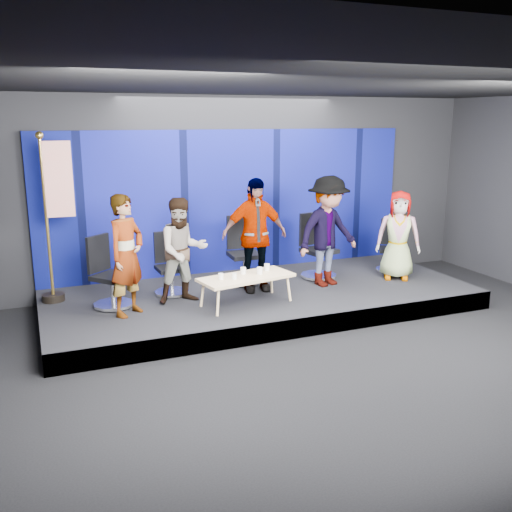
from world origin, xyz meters
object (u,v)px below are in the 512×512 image
object	(u,v)px
mug_a	(221,276)
panelist_e	(398,235)
panelist_d	(328,231)
coffee_table	(246,278)
chair_d	(317,257)
flag_stand	(55,214)
panelist_b	(183,251)
chair_e	(391,254)
mug_d	(260,271)
mug_c	(243,271)
mug_e	(267,267)
chair_b	(171,274)
mug_b	(234,276)
chair_a	(110,284)
chair_c	(244,261)
panelist_c	(254,235)
panelist_a	(127,255)

from	to	relation	value
mug_a	panelist_e	bearing A→B (deg)	6.47
panelist_d	coffee_table	xyz separation A→B (m)	(-1.66, -0.46, -0.53)
chair_d	flag_stand	bearing A→B (deg)	162.50
panelist_b	panelist_d	bearing A→B (deg)	-2.67
flag_stand	panelist_d	bearing A→B (deg)	-9.58
chair_e	mug_a	xyz separation A→B (m)	(-3.63, -0.85, 0.17)
chair_d	mug_d	bearing A→B (deg)	-161.75
mug_c	mug_e	distance (m)	0.43
panelist_b	chair_d	size ratio (longest dim) A/B	1.41
chair_b	mug_b	bearing A→B (deg)	-57.57
mug_c	mug_b	bearing A→B (deg)	-136.23
coffee_table	mug_c	size ratio (longest dim) A/B	15.05
chair_b	panelist_b	bearing A→B (deg)	-82.24
chair_b	panelist_e	xyz separation A→B (m)	(3.97, -0.61, 0.45)
chair_b	coffee_table	xyz separation A→B (m)	(0.95, -0.97, 0.08)
chair_a	chair_e	bearing A→B (deg)	-38.28
chair_c	panelist_c	size ratio (longest dim) A/B	0.62
mug_b	flag_stand	world-z (taller)	flag_stand
chair_b	mug_a	world-z (taller)	chair_b
panelist_b	mug_d	size ratio (longest dim) A/B	15.53
panelist_a	coffee_table	distance (m)	1.83
chair_c	coffee_table	world-z (taller)	chair_c
panelist_b	chair_c	size ratio (longest dim) A/B	1.41
mug_d	flag_stand	world-z (taller)	flag_stand
panelist_d	mug_a	distance (m)	2.18
panelist_b	chair_e	xyz separation A→B (m)	(4.08, 0.35, -0.50)
chair_e	mug_b	distance (m)	3.56
panelist_b	mug_a	size ratio (longest dim) A/B	17.78
coffee_table	panelist_b	bearing A→B (deg)	151.31
chair_b	flag_stand	size ratio (longest dim) A/B	0.39
coffee_table	mug_b	xyz separation A→B (m)	(-0.22, -0.08, 0.08)
panelist_d	mug_e	world-z (taller)	panelist_d
chair_a	flag_stand	xyz separation A→B (m)	(-0.67, 0.60, 1.02)
chair_d	mug_d	xyz separation A→B (m)	(-1.49, -0.92, 0.12)
panelist_e	chair_e	bearing A→B (deg)	99.11
coffee_table	mug_c	distance (m)	0.16
chair_b	panelist_b	distance (m)	0.70
chair_c	chair_b	bearing A→B (deg)	-169.05
panelist_a	panelist_c	bearing A→B (deg)	-28.47
mug_d	chair_a	bearing A→B (deg)	163.98
panelist_b	mug_e	bearing A→B (deg)	-14.45
panelist_e	mug_c	xyz separation A→B (m)	(-3.02, -0.22, -0.29)
mug_c	mug_d	distance (m)	0.25
panelist_c	flag_stand	distance (m)	3.12
chair_a	panelist_d	size ratio (longest dim) A/B	0.58
panelist_e	panelist_b	bearing A→B (deg)	-149.53
chair_e	mug_e	bearing A→B (deg)	-135.25
mug_a	mug_d	distance (m)	0.66
chair_a	panelist_b	size ratio (longest dim) A/B	0.67
panelist_c	panelist_d	size ratio (longest dim) A/B	1.00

